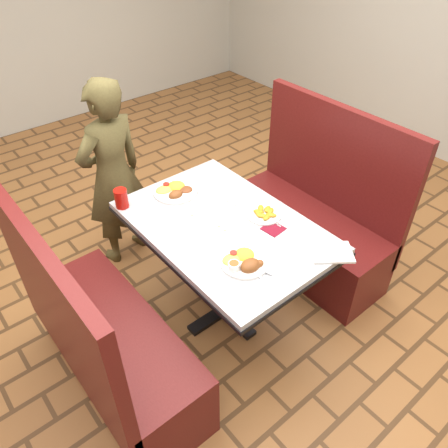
# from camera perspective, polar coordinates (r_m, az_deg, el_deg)

# --- Properties ---
(dining_table) EXTENTS (0.81, 1.21, 0.75)m
(dining_table) POSITION_cam_1_polar(r_m,az_deg,el_deg) (2.51, -0.00, -1.71)
(dining_table) COLOR #B2B4B7
(dining_table) RESTS_ON ground
(booth_bench_left) EXTENTS (0.47, 1.20, 1.17)m
(booth_bench_left) POSITION_cam_1_polar(r_m,az_deg,el_deg) (2.48, -14.87, -15.09)
(booth_bench_left) COLOR #5B1614
(booth_bench_left) RESTS_ON ground
(booth_bench_right) EXTENTS (0.47, 1.20, 1.17)m
(booth_bench_right) POSITION_cam_1_polar(r_m,az_deg,el_deg) (3.17, 11.18, -0.18)
(booth_bench_right) COLOR #5B1614
(booth_bench_right) RESTS_ON ground
(diner_person) EXTENTS (0.55, 0.41, 1.36)m
(diner_person) POSITION_cam_1_polar(r_m,az_deg,el_deg) (3.08, -14.27, 6.10)
(diner_person) COLOR brown
(diner_person) RESTS_ON ground
(near_dinner_plate) EXTENTS (0.25, 0.25, 0.08)m
(near_dinner_plate) POSITION_cam_1_polar(r_m,az_deg,el_deg) (2.19, 2.69, -4.66)
(near_dinner_plate) COLOR white
(near_dinner_plate) RESTS_ON dining_table
(far_dinner_plate) EXTENTS (0.27, 0.27, 0.07)m
(far_dinner_plate) POSITION_cam_1_polar(r_m,az_deg,el_deg) (2.71, -6.45, 4.59)
(far_dinner_plate) COLOR white
(far_dinner_plate) RESTS_ON dining_table
(plantain_plate) EXTENTS (0.20, 0.20, 0.03)m
(plantain_plate) POSITION_cam_1_polar(r_m,az_deg,el_deg) (2.52, 5.24, 1.34)
(plantain_plate) COLOR white
(plantain_plate) RESTS_ON dining_table
(maroon_napkin) EXTENTS (0.12, 0.12, 0.00)m
(maroon_napkin) POSITION_cam_1_polar(r_m,az_deg,el_deg) (2.43, 6.45, -0.60)
(maroon_napkin) COLOR maroon
(maroon_napkin) RESTS_ON dining_table
(spoon_utensil) EXTENTS (0.01, 0.13, 0.00)m
(spoon_utensil) POSITION_cam_1_polar(r_m,az_deg,el_deg) (2.48, 6.39, 0.36)
(spoon_utensil) COLOR silver
(spoon_utensil) RESTS_ON dining_table
(red_tumbler) EXTENTS (0.08, 0.08, 0.12)m
(red_tumbler) POSITION_cam_1_polar(r_m,az_deg,el_deg) (2.62, -13.28, 3.28)
(red_tumbler) COLOR #B1120B
(red_tumbler) RESTS_ON dining_table
(paper_napkin) EXTENTS (0.27, 0.26, 0.01)m
(paper_napkin) POSITION_cam_1_polar(r_m,az_deg,el_deg) (2.33, 13.85, -3.62)
(paper_napkin) COLOR white
(paper_napkin) RESTS_ON dining_table
(knife_utensil) EXTENTS (0.08, 0.18, 0.00)m
(knife_utensil) POSITION_cam_1_polar(r_m,az_deg,el_deg) (2.18, 4.16, -5.73)
(knife_utensil) COLOR silver
(knife_utensil) RESTS_ON dining_table
(fork_utensil) EXTENTS (0.03, 0.13, 0.00)m
(fork_utensil) POSITION_cam_1_polar(r_m,az_deg,el_deg) (2.17, 3.93, -6.02)
(fork_utensil) COLOR silver
(fork_utensil) RESTS_ON dining_table
(lettuce_shreds) EXTENTS (0.28, 0.32, 0.00)m
(lettuce_shreds) POSITION_cam_1_polar(r_m,az_deg,el_deg) (2.51, -0.17, 1.04)
(lettuce_shreds) COLOR #89C44E
(lettuce_shreds) RESTS_ON dining_table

